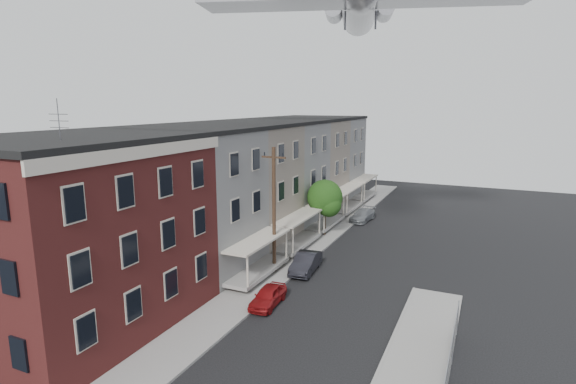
% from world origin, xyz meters
% --- Properties ---
extents(sidewalk_left, '(3.00, 62.00, 0.12)m').
position_xyz_m(sidewalk_left, '(-5.50, 24.00, 0.06)').
color(sidewalk_left, gray).
rests_on(sidewalk_left, ground).
extents(curb_left, '(0.15, 62.00, 0.14)m').
position_xyz_m(curb_left, '(-4.05, 24.00, 0.07)').
color(curb_left, gray).
rests_on(curb_left, ground).
extents(corner_building, '(10.31, 12.30, 12.15)m').
position_xyz_m(corner_building, '(-12.00, 7.00, 5.16)').
color(corner_building, '#351110').
rests_on(corner_building, ground).
extents(row_house_a, '(11.98, 7.00, 10.30)m').
position_xyz_m(row_house_a, '(-11.96, 16.50, 5.13)').
color(row_house_a, slate).
rests_on(row_house_a, ground).
extents(row_house_b, '(11.98, 7.00, 10.30)m').
position_xyz_m(row_house_b, '(-11.96, 23.50, 5.13)').
color(row_house_b, '#716959').
rests_on(row_house_b, ground).
extents(row_house_c, '(11.98, 7.00, 10.30)m').
position_xyz_m(row_house_c, '(-11.96, 30.50, 5.13)').
color(row_house_c, slate).
rests_on(row_house_c, ground).
extents(row_house_d, '(11.98, 7.00, 10.30)m').
position_xyz_m(row_house_d, '(-11.96, 37.50, 5.13)').
color(row_house_d, '#716959').
rests_on(row_house_d, ground).
extents(row_house_e, '(11.98, 7.00, 10.30)m').
position_xyz_m(row_house_e, '(-11.96, 44.50, 5.13)').
color(row_house_e, slate).
rests_on(row_house_e, ground).
extents(utility_pole, '(1.80, 0.26, 9.00)m').
position_xyz_m(utility_pole, '(-5.60, 18.00, 4.67)').
color(utility_pole, black).
rests_on(utility_pole, ground).
extents(street_tree, '(3.22, 3.20, 5.20)m').
position_xyz_m(street_tree, '(-5.27, 27.92, 3.45)').
color(street_tree, black).
rests_on(street_tree, ground).
extents(car_near, '(1.54, 3.48, 1.16)m').
position_xyz_m(car_near, '(-3.60, 13.04, 0.58)').
color(car_near, maroon).
rests_on(car_near, ground).
extents(car_mid, '(1.79, 4.20, 1.35)m').
position_xyz_m(car_mid, '(-3.60, 19.05, 0.67)').
color(car_mid, black).
rests_on(car_mid, ground).
extents(car_far, '(2.12, 4.30, 1.20)m').
position_xyz_m(car_far, '(-3.60, 34.59, 0.60)').
color(car_far, slate).
rests_on(car_far, ground).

